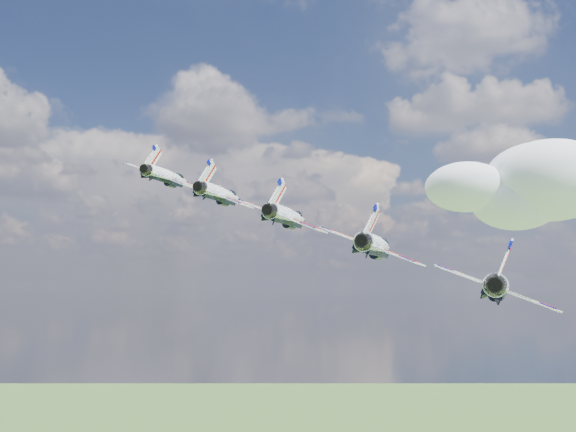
# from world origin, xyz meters

# --- Properties ---
(cloud_far) EXTENTS (58.86, 46.25, 23.12)m
(cloud_far) POSITION_xyz_m (46.65, 203.44, 167.96)
(cloud_far) COLOR white
(jet_0) EXTENTS (12.30, 15.03, 6.96)m
(jet_0) POSITION_xyz_m (-27.36, 34.40, 148.20)
(jet_0) COLOR silver
(jet_1) EXTENTS (12.30, 15.03, 6.96)m
(jet_1) POSITION_xyz_m (-18.37, 25.47, 144.59)
(jet_1) COLOR silver
(jet_2) EXTENTS (12.30, 15.03, 6.96)m
(jet_2) POSITION_xyz_m (-9.39, 16.53, 140.99)
(jet_2) COLOR silver
(jet_3) EXTENTS (12.30, 15.03, 6.96)m
(jet_3) POSITION_xyz_m (-0.41, 7.60, 137.39)
(jet_3) COLOR white
(jet_4) EXTENTS (12.30, 15.03, 6.96)m
(jet_4) POSITION_xyz_m (8.57, -1.33, 133.78)
(jet_4) COLOR white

